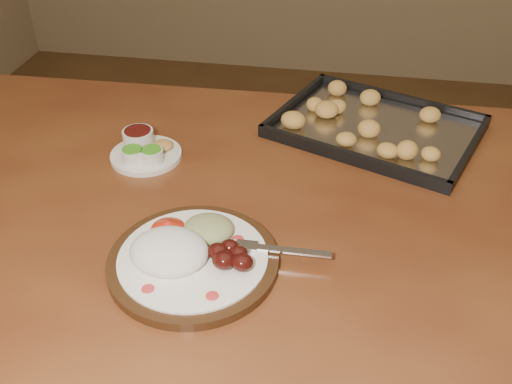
# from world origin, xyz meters

# --- Properties ---
(ground) EXTENTS (4.00, 4.00, 0.00)m
(ground) POSITION_xyz_m (0.00, 0.00, 0.00)
(ground) COLOR brown
(ground) RESTS_ON ground
(dining_table) EXTENTS (1.52, 0.93, 0.75)m
(dining_table) POSITION_xyz_m (-0.28, -0.27, 0.65)
(dining_table) COLOR brown
(dining_table) RESTS_ON ground
(dinner_plate) EXTENTS (0.35, 0.27, 0.06)m
(dinner_plate) POSITION_xyz_m (-0.32, -0.44, 0.77)
(dinner_plate) COLOR #321C0D
(dinner_plate) RESTS_ON dining_table
(condiment_saucer) EXTENTS (0.14, 0.14, 0.05)m
(condiment_saucer) POSITION_xyz_m (-0.49, -0.15, 0.77)
(condiment_saucer) COLOR white
(condiment_saucer) RESTS_ON dining_table
(baking_tray) EXTENTS (0.49, 0.43, 0.04)m
(baking_tray) POSITION_xyz_m (-0.04, 0.03, 0.76)
(baking_tray) COLOR black
(baking_tray) RESTS_ON dining_table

